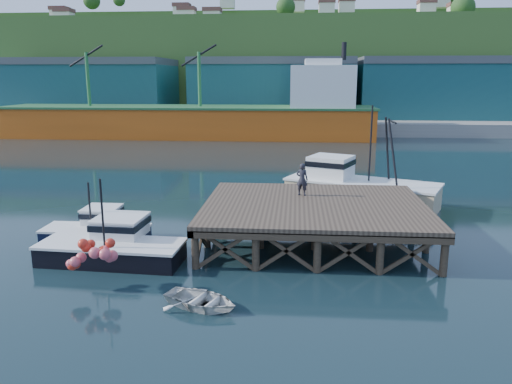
# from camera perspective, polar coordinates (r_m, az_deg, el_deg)

# --- Properties ---
(ground) EXTENTS (300.00, 300.00, 0.00)m
(ground) POSITION_cam_1_polar(r_m,az_deg,el_deg) (28.35, -4.62, -5.21)
(ground) COLOR black
(ground) RESTS_ON ground
(wharf) EXTENTS (12.00, 10.00, 2.62)m
(wharf) POSITION_cam_1_polar(r_m,az_deg,el_deg) (27.29, 6.72, -1.73)
(wharf) COLOR brown
(wharf) RESTS_ON ground
(far_quay) EXTENTS (160.00, 40.00, 2.00)m
(far_quay) POSITION_cam_1_polar(r_m,az_deg,el_deg) (97.00, 2.01, 8.31)
(far_quay) COLOR gray
(far_quay) RESTS_ON ground
(warehouse_left) EXTENTS (32.00, 16.00, 9.00)m
(warehouse_left) POSITION_cam_1_polar(r_m,az_deg,el_deg) (99.74, -19.02, 10.92)
(warehouse_left) COLOR #1A5758
(warehouse_left) RESTS_ON far_quay
(warehouse_mid) EXTENTS (28.00, 16.00, 9.00)m
(warehouse_mid) POSITION_cam_1_polar(r_m,az_deg,el_deg) (91.72, 1.89, 11.48)
(warehouse_mid) COLOR #1A5758
(warehouse_mid) RESTS_ON far_quay
(warehouse_right) EXTENTS (30.00, 16.00, 9.00)m
(warehouse_right) POSITION_cam_1_polar(r_m,az_deg,el_deg) (95.11, 20.59, 10.73)
(warehouse_right) COLOR #1A5758
(warehouse_right) RESTS_ON far_quay
(cargo_ship) EXTENTS (55.50, 10.00, 13.75)m
(cargo_ship) POSITION_cam_1_polar(r_m,az_deg,el_deg) (75.89, -5.23, 8.73)
(cargo_ship) COLOR #D65814
(cargo_ship) RESTS_ON ground
(hillside) EXTENTS (220.00, 50.00, 22.00)m
(hillside) POSITION_cam_1_polar(r_m,az_deg,el_deg) (126.68, 2.70, 13.91)
(hillside) COLOR #2D511E
(hillside) RESTS_ON ground
(boat_navy) EXTENTS (5.65, 2.98, 3.53)m
(boat_navy) POSITION_cam_1_polar(r_m,az_deg,el_deg) (28.60, -17.63, -4.14)
(boat_navy) COLOR black
(boat_navy) RESTS_ON ground
(boat_black) EXTENTS (7.12, 5.97, 4.31)m
(boat_black) POSITION_cam_1_polar(r_m,az_deg,el_deg) (25.57, -15.95, -5.85)
(boat_black) COLOR black
(boat_black) RESTS_ON ground
(trawler) EXTENTS (11.07, 7.65, 7.00)m
(trawler) POSITION_cam_1_polar(r_m,az_deg,el_deg) (35.61, 11.61, 0.73)
(trawler) COLOR beige
(trawler) RESTS_ON ground
(dinghy) EXTENTS (3.69, 3.21, 0.64)m
(dinghy) POSITION_cam_1_polar(r_m,az_deg,el_deg) (20.08, -6.30, -12.15)
(dinghy) COLOR silver
(dinghy) RESTS_ON ground
(dockworker) EXTENTS (0.78, 0.61, 1.88)m
(dockworker) POSITION_cam_1_polar(r_m,az_deg,el_deg) (28.97, 5.28, 1.45)
(dockworker) COLOR #212129
(dockworker) RESTS_ON wharf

